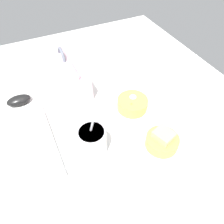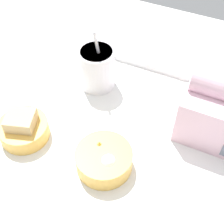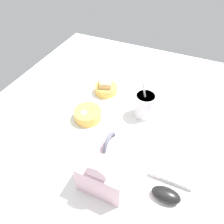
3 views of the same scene
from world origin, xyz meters
TOP-DOWN VIEW (x-y plane):
  - desk_surface at (0.00, 0.00)cm, footprint 140.00×110.00cm
  - keyboard at (-0.52, 30.85)cm, footprint 32.75×14.61cm
  - lunch_bag at (20.08, 11.45)cm, footprint 19.46×15.02cm
  - soup_cup at (-11.90, 13.15)cm, footprint 8.66×8.66cm
  - bento_bowl_sandwich at (-19.14, -8.10)cm, footprint 10.78×10.78cm
  - bento_bowl_snacks at (-0.35, -7.63)cm, footprint 11.50×11.50cm
  - computer_mouse at (20.97, 30.91)cm, footprint 5.06×9.16cm

SIDE VIEW (x-z plane):
  - desk_surface at x=0.00cm, z-range 0.00..2.00cm
  - keyboard at x=-0.52cm, z-range 1.97..4.07cm
  - computer_mouse at x=20.97cm, z-range 2.00..5.61cm
  - bento_bowl_snacks at x=-0.35cm, z-range 1.73..6.96cm
  - bento_bowl_sandwich at x=-19.14cm, z-range 1.15..7.83cm
  - soup_cup at x=-11.90cm, z-range -1.26..16.20cm
  - lunch_bag at x=20.08cm, z-range -0.75..19.15cm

